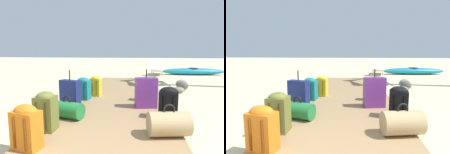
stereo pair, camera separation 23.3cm
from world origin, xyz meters
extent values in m
plane|color=beige|center=(0.00, 2.83, 0.00)|extent=(60.00, 60.00, 0.00)
cube|color=#9E7A51|center=(0.00, 3.54, 0.04)|extent=(2.14, 7.08, 0.08)
cube|color=black|center=(0.96, 2.22, 0.32)|extent=(0.35, 0.30, 0.47)
ellipsoid|color=black|center=(0.96, 2.22, 0.55)|extent=(0.34, 0.28, 0.16)
cylinder|color=black|center=(0.86, 2.11, 0.32)|extent=(0.04, 0.04, 0.38)
cylinder|color=black|center=(1.01, 2.08, 0.32)|extent=(0.04, 0.04, 0.38)
cube|color=olive|center=(-0.89, 1.46, 0.34)|extent=(0.28, 0.26, 0.51)
ellipsoid|color=olive|center=(-0.89, 1.46, 0.59)|extent=(0.27, 0.25, 0.14)
cylinder|color=#333516|center=(-0.96, 1.34, 0.34)|extent=(0.04, 0.04, 0.41)
cylinder|color=#333516|center=(-0.82, 1.33, 0.34)|extent=(0.04, 0.04, 0.41)
cube|color=#197A7F|center=(-0.86, 3.28, 0.31)|extent=(0.35, 0.29, 0.46)
ellipsoid|color=#197A7F|center=(-0.86, 3.28, 0.54)|extent=(0.33, 0.27, 0.15)
cylinder|color=#0C3D3F|center=(-0.96, 3.18, 0.31)|extent=(0.04, 0.04, 0.37)
cylinder|color=#0C3D3F|center=(-0.81, 3.15, 0.31)|extent=(0.04, 0.04, 0.37)
cube|color=navy|center=(-0.93, 2.55, 0.37)|extent=(0.45, 0.28, 0.58)
cylinder|color=black|center=(-0.93, 2.55, 0.76)|extent=(0.02, 0.02, 0.20)
cube|color=orange|center=(-0.86, 0.93, 0.31)|extent=(0.36, 0.27, 0.46)
ellipsoid|color=orange|center=(-0.86, 0.93, 0.54)|extent=(0.34, 0.26, 0.16)
cylinder|color=#70380C|center=(-0.96, 0.84, 0.31)|extent=(0.04, 0.04, 0.37)
cylinder|color=#70380C|center=(-0.81, 0.81, 0.31)|extent=(0.04, 0.04, 0.37)
cube|color=gold|center=(-0.65, 3.68, 0.31)|extent=(0.31, 0.24, 0.45)
ellipsoid|color=gold|center=(-0.65, 3.68, 0.53)|extent=(0.30, 0.23, 0.14)
cylinder|color=#6D5E11|center=(-0.74, 3.60, 0.31)|extent=(0.04, 0.04, 0.36)
cylinder|color=#6D5E11|center=(-0.61, 3.57, 0.31)|extent=(0.04, 0.04, 0.36)
cube|color=#6B2D84|center=(0.60, 2.81, 0.39)|extent=(0.47, 0.29, 0.62)
cylinder|color=black|center=(0.60, 2.81, 0.79)|extent=(0.02, 0.02, 0.17)
cylinder|color=tan|center=(0.86, 1.51, 0.25)|extent=(0.60, 0.43, 0.34)
torus|color=black|center=(0.86, 1.51, 0.45)|extent=(0.17, 0.05, 0.16)
cylinder|color=#237538|center=(-0.78, 2.00, 0.22)|extent=(0.62, 0.43, 0.29)
torus|color=black|center=(-0.78, 2.00, 0.40)|extent=(0.16, 0.07, 0.16)
cube|color=slate|center=(0.72, 3.33, 0.33)|extent=(0.37, 0.30, 0.49)
ellipsoid|color=slate|center=(0.72, 3.33, 0.57)|extent=(0.35, 0.28, 0.16)
cylinder|color=#3A3A3D|center=(0.61, 3.24, 0.33)|extent=(0.04, 0.04, 0.39)
cylinder|color=#3A3A3D|center=(0.77, 3.20, 0.33)|extent=(0.04, 0.04, 0.39)
cube|color=white|center=(1.44, 9.05, 0.26)|extent=(0.80, 1.47, 0.08)
cube|color=white|center=(1.35, 8.46, 0.54)|extent=(0.67, 0.60, 0.48)
cylinder|color=silver|center=(1.28, 9.64, 0.11)|extent=(0.04, 0.04, 0.22)
cylinder|color=silver|center=(1.76, 9.57, 0.11)|extent=(0.04, 0.04, 0.22)
cylinder|color=silver|center=(1.11, 8.53, 0.11)|extent=(0.04, 0.04, 0.22)
cylinder|color=silver|center=(1.59, 8.46, 0.11)|extent=(0.04, 0.04, 0.22)
ellipsoid|color=teal|center=(3.27, 9.23, 0.18)|extent=(3.27, 0.90, 0.35)
torus|color=black|center=(3.27, 9.23, 0.34)|extent=(0.52, 0.52, 0.05)
ellipsoid|color=gray|center=(1.87, 5.41, 0.15)|extent=(0.50, 0.46, 0.30)
ellipsoid|color=#5B5651|center=(1.85, 5.16, 0.14)|extent=(0.45, 0.42, 0.27)
ellipsoid|color=gray|center=(1.66, 4.70, 0.08)|extent=(0.35, 0.32, 0.17)
camera|label=1|loc=(0.43, -1.03, 1.24)|focal=30.24mm
camera|label=2|loc=(0.20, -1.06, 1.24)|focal=30.24mm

